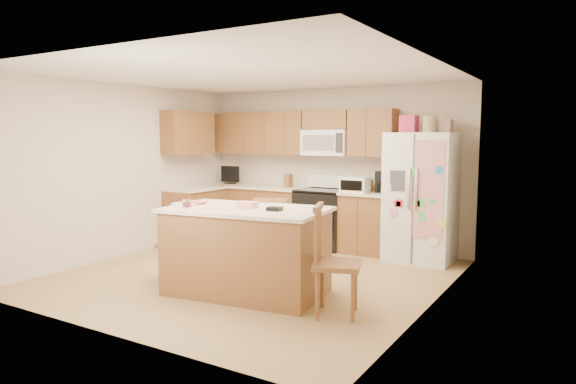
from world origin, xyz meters
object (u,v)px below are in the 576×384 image
Objects in this scene: stove at (323,218)px; windsor_chair_back at (273,240)px; island at (246,250)px; windsor_chair_right at (334,263)px; refrigerator at (421,196)px; windsor_chair_left at (180,243)px.

stove is 1.11× the size of windsor_chair_back.
island is 1.15m from windsor_chair_right.
stove is 3.09m from windsor_chair_right.
stove is at bearing 119.21° from windsor_chair_right.
refrigerator is at bearing 64.36° from island.
windsor_chair_right is at bearing -3.82° from windsor_chair_left.
windsor_chair_right is (2.15, -0.14, 0.06)m from windsor_chair_left.
island is 1.85× the size of windsor_chair_back.
windsor_chair_back is (-0.07, 0.66, -0.01)m from island.
windsor_chair_left is at bearing -104.08° from stove.
island reaches higher than windsor_chair_left.
windsor_chair_right reaches higher than windsor_chair_back.
windsor_chair_back is 0.93× the size of windsor_chair_right.
windsor_chair_back is at bearing 147.21° from windsor_chair_right.
windsor_chair_right is at bearing -60.79° from stove.
refrigerator is 2.12× the size of windsor_chair_left.
windsor_chair_back is (0.30, -1.92, 0.01)m from stove.
stove reaches higher than island.
stove is at bearing 98.07° from island.
windsor_chair_right is (-0.06, -2.63, -0.41)m from refrigerator.
windsor_chair_back is (0.94, 0.64, 0.02)m from windsor_chair_left.
windsor_chair_left is 0.95× the size of windsor_chair_back.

